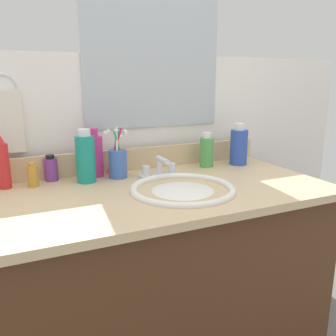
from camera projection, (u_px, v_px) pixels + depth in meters
The scene contains 17 objects.
vanity_cabinet at pixel (165, 296), 1.36m from camera, with size 1.11×0.56×0.81m, color #4C2D19.
countertop at pixel (165, 191), 1.26m from camera, with size 1.16×0.61×0.03m, color #D1B284.
backsplash at pixel (136, 159), 1.50m from camera, with size 1.16×0.02×0.09m, color #D1B284.
back_wall at pixel (132, 205), 1.61m from camera, with size 2.26×0.04×1.30m, color white.
mirror_panel at pixel (153, 59), 1.48m from camera, with size 0.60×0.01×0.56m, color #B2BCC6.
towel_ring at pixel (3, 88), 1.27m from camera, with size 0.10×0.10×0.01m, color silver.
hand_towel at pixel (7, 122), 1.28m from camera, with size 0.11×0.04×0.22m, color silver.
sink_basin at pixel (182, 199), 1.23m from camera, with size 0.36×0.36×0.11m.
faucet at pixel (160, 170), 1.39m from camera, with size 0.16×0.10×0.08m.
bottle_toner_green at pixel (207, 151), 1.54m from camera, with size 0.06×0.06×0.15m.
bottle_shampoo_blue at pixel (239, 146), 1.58m from camera, with size 0.08×0.08×0.18m.
bottle_cream_purple at pixel (51, 169), 1.34m from camera, with size 0.05×0.05×0.10m.
bottle_oil_amber at pixel (33, 175), 1.26m from camera, with size 0.04×0.04×0.09m.
bottle_spray_red at pixel (3, 164), 1.23m from camera, with size 0.04×0.04×0.19m.
bottle_soap_pink at pixel (95, 155), 1.39m from camera, with size 0.06×0.06×0.19m.
bottle_mouthwash_teal at pixel (86, 158), 1.30m from camera, with size 0.07×0.07×0.20m.
cup_blue_plastic at pixel (118, 162), 1.37m from camera, with size 0.09×0.08×0.20m.
Camera 1 is at (-0.49, -1.09, 1.20)m, focal length 38.40 mm.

